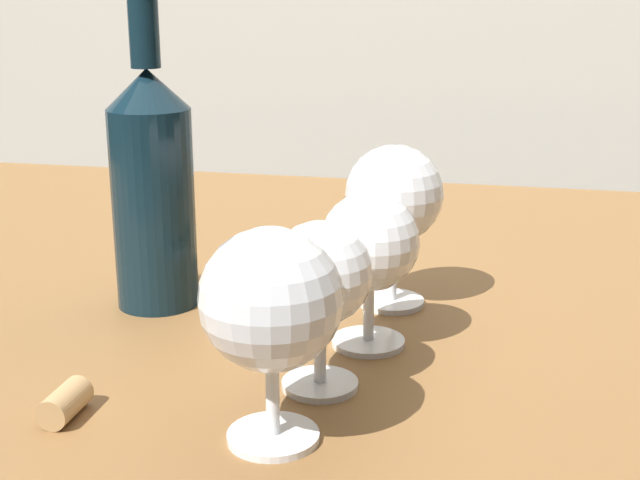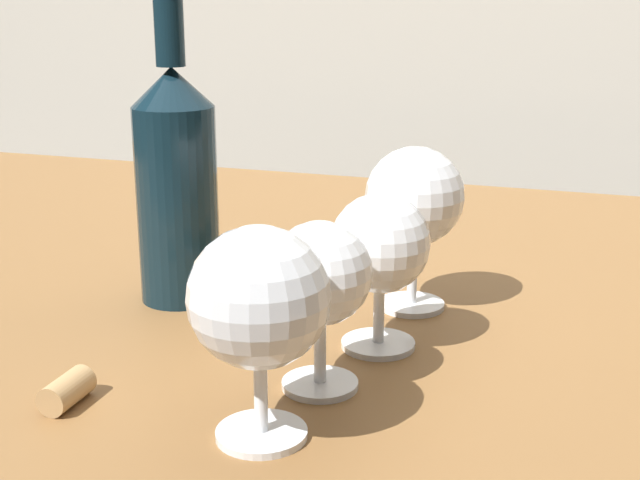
{
  "view_description": "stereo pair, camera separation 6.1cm",
  "coord_description": "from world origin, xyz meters",
  "px_view_note": "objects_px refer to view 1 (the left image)",
  "views": [
    {
      "loc": [
        0.23,
        -0.82,
        0.99
      ],
      "look_at": [
        0.11,
        -0.25,
        0.82
      ],
      "focal_mm": 48.99,
      "sensor_mm": 36.0,
      "label": 1
    },
    {
      "loc": [
        0.29,
        -0.8,
        0.99
      ],
      "look_at": [
        0.11,
        -0.25,
        0.82
      ],
      "focal_mm": 48.99,
      "sensor_mm": 36.0,
      "label": 2
    }
  ],
  "objects_px": {
    "wine_glass_white": "(320,278)",
    "wine_bottle": "(152,183)",
    "wine_glass_pinot": "(271,302)",
    "wine_glass_cabernet": "(394,198)",
    "wine_glass_merlot": "(370,245)",
    "cork": "(65,403)"
  },
  "relations": [
    {
      "from": "wine_glass_pinot",
      "to": "wine_glass_white",
      "type": "height_order",
      "value": "wine_glass_pinot"
    },
    {
      "from": "wine_glass_white",
      "to": "wine_bottle",
      "type": "relative_size",
      "value": 0.44
    },
    {
      "from": "wine_glass_cabernet",
      "to": "cork",
      "type": "xyz_separation_m",
      "value": [
        -0.19,
        -0.26,
        -0.09
      ]
    },
    {
      "from": "cork",
      "to": "wine_glass_pinot",
      "type": "bearing_deg",
      "value": 0.24
    },
    {
      "from": "wine_glass_white",
      "to": "wine_glass_cabernet",
      "type": "relative_size",
      "value": 0.85
    },
    {
      "from": "wine_glass_cabernet",
      "to": "wine_glass_pinot",
      "type": "bearing_deg",
      "value": -99.07
    },
    {
      "from": "wine_glass_merlot",
      "to": "wine_glass_white",
      "type": "bearing_deg",
      "value": -104.6
    },
    {
      "from": "wine_glass_cabernet",
      "to": "cork",
      "type": "height_order",
      "value": "wine_glass_cabernet"
    },
    {
      "from": "wine_glass_pinot",
      "to": "cork",
      "type": "distance_m",
      "value": 0.17
    },
    {
      "from": "wine_glass_merlot",
      "to": "wine_glass_pinot",
      "type": "bearing_deg",
      "value": -102.16
    },
    {
      "from": "cork",
      "to": "wine_glass_merlot",
      "type": "bearing_deg",
      "value": 42.46
    },
    {
      "from": "wine_glass_pinot",
      "to": "wine_glass_white",
      "type": "relative_size",
      "value": 1.14
    },
    {
      "from": "wine_bottle",
      "to": "cork",
      "type": "relative_size",
      "value": 6.88
    },
    {
      "from": "wine_glass_pinot",
      "to": "wine_glass_cabernet",
      "type": "bearing_deg",
      "value": 80.93
    },
    {
      "from": "wine_glass_merlot",
      "to": "wine_bottle",
      "type": "height_order",
      "value": "wine_bottle"
    },
    {
      "from": "wine_glass_pinot",
      "to": "wine_glass_cabernet",
      "type": "relative_size",
      "value": 0.96
    },
    {
      "from": "wine_glass_merlot",
      "to": "cork",
      "type": "xyz_separation_m",
      "value": [
        -0.18,
        -0.17,
        -0.07
      ]
    },
    {
      "from": "wine_glass_merlot",
      "to": "wine_bottle",
      "type": "relative_size",
      "value": 0.44
    },
    {
      "from": "wine_glass_merlot",
      "to": "cork",
      "type": "height_order",
      "value": "wine_glass_merlot"
    },
    {
      "from": "cork",
      "to": "wine_bottle",
      "type": "bearing_deg",
      "value": 95.84
    },
    {
      "from": "wine_glass_cabernet",
      "to": "cork",
      "type": "bearing_deg",
      "value": -125.53
    },
    {
      "from": "wine_glass_merlot",
      "to": "wine_bottle",
      "type": "distance_m",
      "value": 0.21
    }
  ]
}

